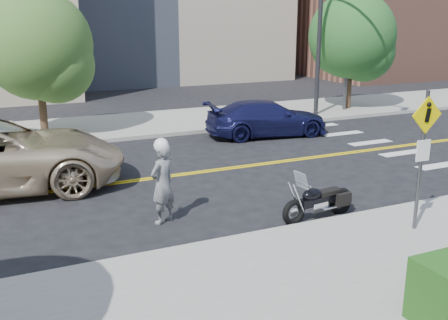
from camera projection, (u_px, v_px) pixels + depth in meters
name	position (u px, v px, depth m)	size (l,w,h in m)	color
ground_plane	(145.00, 179.00, 15.24)	(120.00, 120.00, 0.00)	black
sidewalk_near	(273.00, 300.00, 8.65)	(60.00, 5.00, 0.15)	#9E9B91
sidewalk_far	(94.00, 128.00, 21.79)	(60.00, 5.00, 0.15)	#9E9B91
lamp_post	(349.00, 25.00, 24.64)	(0.16, 0.16, 8.00)	#4C4C51
traffic_light	(333.00, 14.00, 22.45)	(0.28, 4.50, 7.00)	black
pedestrian_sign	(423.00, 148.00, 10.87)	(0.78, 0.08, 3.00)	#4C4C51
motorcyclist	(162.00, 181.00, 11.83)	(0.82, 0.72, 2.00)	#B2B2B7
motorcycle	(319.00, 193.00, 12.20)	(2.00, 0.61, 1.22)	black
parked_car_blue	(267.00, 118.00, 20.61)	(1.97, 4.84, 1.41)	#191B4D
tree_far_a	(37.00, 45.00, 19.39)	(4.10, 4.10, 5.61)	#382619
tree_far_b	(352.00, 35.00, 25.23)	(4.17, 4.17, 5.76)	#382619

